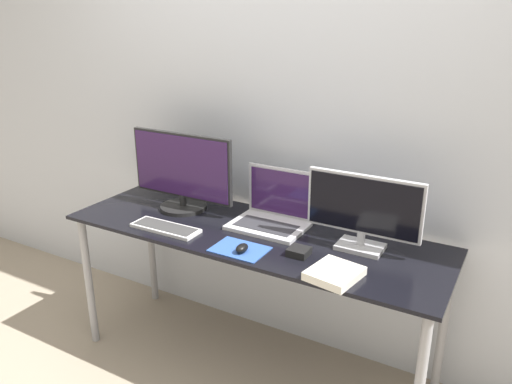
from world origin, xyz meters
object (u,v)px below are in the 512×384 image
keyboard (166,228)px  power_brick (299,252)px  monitor_right (363,210)px  laptop (273,212)px  monitor_left (182,173)px  book (334,273)px  mouse (242,248)px

keyboard → power_brick: (0.68, 0.07, 0.01)m
monitor_right → laptop: bearing=173.7°
monitor_left → monitor_right: monitor_left is taller
monitor_right → book: 0.34m
keyboard → mouse: bearing=-4.2°
laptop → mouse: (0.03, -0.35, -0.04)m
laptop → mouse: size_ratio=4.90×
laptop → power_brick: (0.26, -0.24, -0.05)m
monitor_right → mouse: monitor_right is taller
mouse → power_brick: bearing=25.4°
monitor_right → power_brick: (-0.21, -0.19, -0.17)m
laptop → monitor_left: bearing=-174.2°
mouse → power_brick: (0.22, 0.11, -0.01)m
monitor_left → book: size_ratio=2.64×
monitor_left → laptop: size_ratio=1.67×
laptop → monitor_right: bearing=-6.3°
mouse → book: mouse is taller
monitor_right → keyboard: size_ratio=1.46×
keyboard → mouse: size_ratio=4.74×
monitor_right → mouse: 0.55m
monitor_left → mouse: 0.65m
monitor_left → keyboard: bearing=-70.6°
monitor_right → mouse: (-0.44, -0.30, -0.16)m
laptop → mouse: laptop is taller
book → power_brick: (-0.21, 0.11, -0.00)m
laptop → power_brick: bearing=-43.7°
mouse → laptop: bearing=95.1°
monitor_left → book: bearing=-17.1°
monitor_left → monitor_right: 0.98m
mouse → book: bearing=-0.1°
monitor_right → mouse: bearing=-145.5°
power_brick → book: bearing=-27.6°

